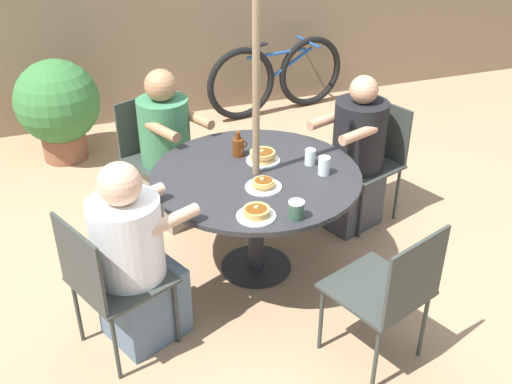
% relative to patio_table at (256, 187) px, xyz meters
% --- Properties ---
extents(ground_plane, '(12.00, 12.00, 0.00)m').
position_rel_patio_table_xyz_m(ground_plane, '(0.00, 0.00, -0.63)').
color(ground_plane, tan).
extents(back_fence, '(10.00, 0.06, 1.76)m').
position_rel_patio_table_xyz_m(back_fence, '(0.00, 2.82, 0.25)').
color(back_fence, '#7A664C').
rests_on(back_fence, ground).
extents(patio_table, '(1.32, 1.32, 0.73)m').
position_rel_patio_table_xyz_m(patio_table, '(0.00, 0.00, 0.00)').
color(patio_table, '#28282B').
rests_on(patio_table, ground).
extents(umbrella_pole, '(0.04, 0.04, 2.18)m').
position_rel_patio_table_xyz_m(umbrella_pole, '(0.00, 0.00, 0.46)').
color(umbrella_pole, '#846B4C').
rests_on(umbrella_pole, ground).
extents(patio_chair_north, '(0.59, 0.59, 0.88)m').
position_rel_patio_table_xyz_m(patio_chair_north, '(1.04, 0.37, -0.12)').
color(patio_chair_north, '#333833').
rests_on(patio_chair_north, ground).
extents(diner_north, '(0.58, 0.51, 1.15)m').
position_rel_patio_table_xyz_m(diner_north, '(0.87, 0.31, -0.11)').
color(diner_north, '#3D3D42').
rests_on(diner_north, ground).
extents(patio_chair_east, '(0.62, 0.62, 0.88)m').
position_rel_patio_table_xyz_m(patio_chair_east, '(-0.46, 1.00, -0.12)').
color(patio_chair_east, '#333833').
rests_on(patio_chair_east, ground).
extents(diner_east, '(0.53, 0.60, 1.17)m').
position_rel_patio_table_xyz_m(diner_east, '(-0.38, 0.84, -0.10)').
color(diner_east, gray).
rests_on(diner_east, ground).
extents(patio_chair_south, '(0.62, 0.62, 0.88)m').
position_rel_patio_table_xyz_m(patio_chair_south, '(-1.01, -0.45, -0.12)').
color(patio_chair_south, '#333833').
rests_on(patio_chair_south, ground).
extents(diner_south, '(0.61, 0.54, 1.14)m').
position_rel_patio_table_xyz_m(diner_south, '(-0.84, -0.37, -0.12)').
color(diner_south, slate).
rests_on(diner_south, ground).
extents(patio_chair_west, '(0.60, 0.60, 0.88)m').
position_rel_patio_table_xyz_m(patio_chair_west, '(0.37, -1.04, -0.12)').
color(patio_chair_west, '#333833').
rests_on(patio_chair_west, ground).
extents(pancake_plate_a, '(0.22, 0.22, 0.06)m').
position_rel_patio_table_xyz_m(pancake_plate_a, '(-0.17, -0.47, 0.12)').
color(pancake_plate_a, white).
rests_on(pancake_plate_a, patio_table).
extents(pancake_plate_b, '(0.22, 0.22, 0.06)m').
position_rel_patio_table_xyz_m(pancake_plate_b, '(-0.02, -0.18, 0.12)').
color(pancake_plate_b, white).
rests_on(pancake_plate_b, patio_table).
extents(pancake_plate_c, '(0.22, 0.22, 0.08)m').
position_rel_patio_table_xyz_m(pancake_plate_c, '(0.10, 0.14, 0.13)').
color(pancake_plate_c, white).
rests_on(pancake_plate_c, patio_table).
extents(syrup_bottle, '(0.10, 0.08, 0.17)m').
position_rel_patio_table_xyz_m(syrup_bottle, '(-0.03, 0.27, 0.16)').
color(syrup_bottle, '#602D0F').
rests_on(syrup_bottle, patio_table).
extents(coffee_cup, '(0.09, 0.09, 0.10)m').
position_rel_patio_table_xyz_m(coffee_cup, '(0.03, -0.55, 0.15)').
color(coffee_cup, '#33513D').
rests_on(coffee_cup, patio_table).
extents(drinking_glass_a, '(0.07, 0.07, 0.12)m').
position_rel_patio_table_xyz_m(drinking_glass_a, '(0.39, -0.15, 0.15)').
color(drinking_glass_a, silver).
rests_on(drinking_glass_a, patio_table).
extents(drinking_glass_b, '(0.07, 0.07, 0.10)m').
position_rel_patio_table_xyz_m(drinking_glass_b, '(0.37, -0.00, 0.15)').
color(drinking_glass_b, silver).
rests_on(drinking_glass_b, patio_table).
extents(bicycle, '(1.58, 0.44, 0.77)m').
position_rel_patio_table_xyz_m(bicycle, '(1.13, 2.50, -0.25)').
color(bicycle, black).
rests_on(bicycle, ground).
extents(potted_shrub, '(0.74, 0.74, 0.92)m').
position_rel_patio_table_xyz_m(potted_shrub, '(-1.08, 2.13, -0.12)').
color(potted_shrub, brown).
rests_on(potted_shrub, ground).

